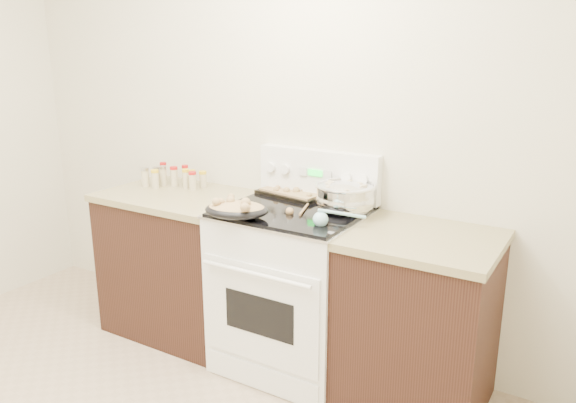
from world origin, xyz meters
The scene contains 9 objects.
counter_left centered at (-0.48, 1.43, 0.46)m, with size 0.93×0.67×0.92m.
counter_right centered at (1.08, 1.43, 0.46)m, with size 0.73×0.67×0.92m.
kitchen_range centered at (0.35, 1.42, 0.49)m, with size 0.78×0.73×1.22m.
mixing_bowl centered at (0.61, 1.54, 1.02)m, with size 0.38×0.38×0.19m.
roasting_pan centered at (0.18, 1.14, 0.99)m, with size 0.40×0.33×0.11m.
baking_sheet centered at (0.21, 1.70, 0.96)m, with size 0.46×0.36×0.06m.
wooden_spoon centered at (0.39, 1.38, 0.95)m, with size 0.10×0.25×0.04m.
blue_ladle centered at (0.62, 1.26, 0.98)m, with size 0.22×0.20×0.10m.
spice_jars centered at (-0.63, 1.55, 0.98)m, with size 0.38×0.24×0.13m.
Camera 1 is at (1.84, -1.11, 1.81)m, focal length 35.00 mm.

